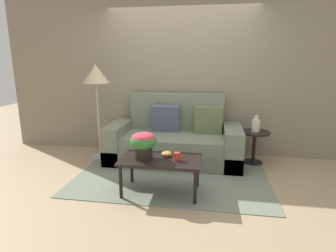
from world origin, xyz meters
name	(u,v)px	position (x,y,z in m)	size (l,w,h in m)	color
ground_plane	(171,178)	(0.00, 0.00, 0.00)	(14.00, 14.00, 0.00)	tan
wall_back	(182,73)	(0.00, 1.22, 1.42)	(6.40, 0.12, 2.84)	gray
area_rug	(171,177)	(0.00, 0.03, 0.01)	(2.72, 1.71, 0.01)	gray
couch	(175,141)	(-0.05, 0.73, 0.33)	(2.15, 0.93, 1.09)	#626B59
coffee_table	(161,162)	(-0.06, -0.46, 0.41)	(0.99, 0.56, 0.46)	black
side_table	(254,141)	(1.23, 0.79, 0.37)	(0.46, 0.46, 0.53)	black
floor_lamp	(96,79)	(-1.34, 0.68, 1.34)	(0.43, 0.43, 1.57)	#B2B2B7
potted_plant	(143,142)	(-0.27, -0.49, 0.66)	(0.33, 0.33, 0.33)	black
coffee_mug	(177,157)	(0.15, -0.50, 0.51)	(0.12, 0.08, 0.10)	red
snack_bowl	(166,154)	(0.00, -0.37, 0.49)	(0.13, 0.13, 0.07)	gold
table_vase	(256,125)	(1.24, 0.79, 0.64)	(0.13, 0.13, 0.26)	silver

